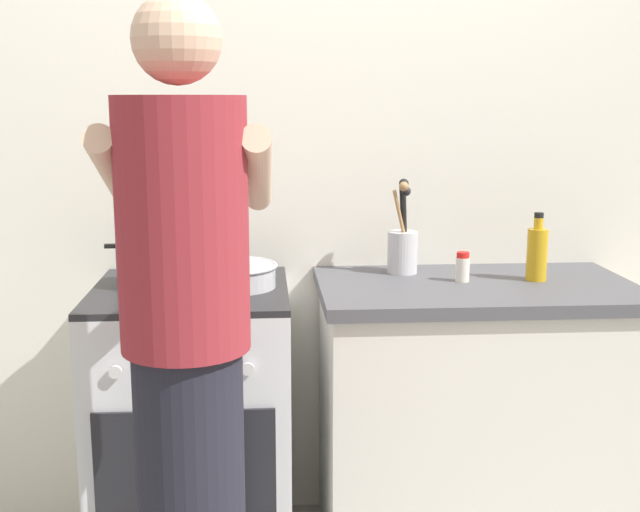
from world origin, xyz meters
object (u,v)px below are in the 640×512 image
(mixing_bowl, at_px, (235,274))
(stove_range, at_px, (194,425))
(pot, at_px, (144,265))
(spice_bottle, at_px, (463,267))
(oil_bottle, at_px, (537,253))
(person, at_px, (187,364))
(utensil_crock, at_px, (403,247))

(mixing_bowl, bearing_deg, stove_range, -179.86)
(stove_range, height_order, mixing_bowl, mixing_bowl)
(stove_range, xyz_separation_m, pot, (-0.14, 0.03, 0.52))
(pot, bearing_deg, mixing_bowl, -5.89)
(spice_bottle, height_order, oil_bottle, oil_bottle)
(pot, bearing_deg, spice_bottle, 0.07)
(pot, height_order, spice_bottle, pot)
(person, bearing_deg, mixing_bowl, 81.23)
(pot, relative_size, utensil_crock, 0.75)
(pot, height_order, mixing_bowl, pot)
(utensil_crock, distance_m, person, 1.02)
(mixing_bowl, bearing_deg, spice_bottle, 2.40)
(utensil_crock, xyz_separation_m, oil_bottle, (0.41, -0.14, 0.00))
(stove_range, relative_size, pot, 3.81)
(stove_range, relative_size, utensil_crock, 2.85)
(mixing_bowl, bearing_deg, person, -98.77)
(stove_range, height_order, oil_bottle, oil_bottle)
(utensil_crock, relative_size, oil_bottle, 1.44)
(mixing_bowl, bearing_deg, oil_bottle, 1.83)
(pot, xyz_separation_m, utensil_crock, (0.83, 0.14, 0.02))
(mixing_bowl, relative_size, spice_bottle, 2.76)
(pot, height_order, oil_bottle, oil_bottle)
(utensil_crock, bearing_deg, stove_range, -166.03)
(utensil_crock, bearing_deg, person, -129.43)
(spice_bottle, bearing_deg, person, -141.70)
(stove_range, bearing_deg, mixing_bowl, 0.14)
(utensil_crock, distance_m, oil_bottle, 0.43)
(utensil_crock, bearing_deg, oil_bottle, -18.98)
(mixing_bowl, xyz_separation_m, spice_bottle, (0.72, 0.03, 0.00))
(pot, bearing_deg, utensil_crock, 9.74)
(spice_bottle, bearing_deg, pot, -179.93)
(utensil_crock, bearing_deg, spice_bottle, -39.82)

